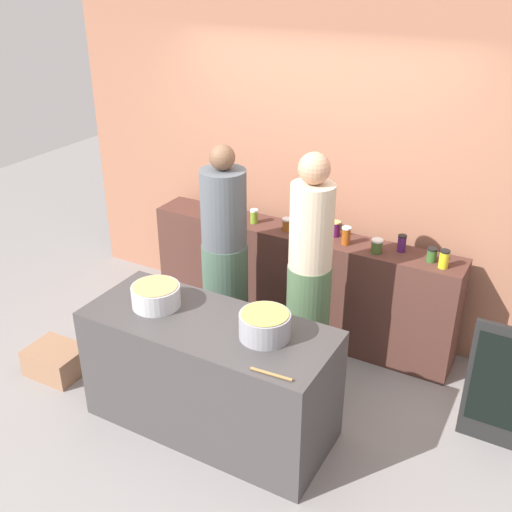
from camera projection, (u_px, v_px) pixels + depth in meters
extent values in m
plane|color=gray|center=(233.00, 398.00, 4.57)|extent=(12.00, 12.00, 0.00)
cube|color=#98624A|center=(321.00, 156.00, 5.03)|extent=(4.80, 0.12, 3.00)
cube|color=#4A2A23|center=(298.00, 282.00, 5.22)|extent=(2.70, 0.36, 0.95)
cube|color=#3D3A3A|center=(210.00, 375.00, 4.14)|extent=(1.70, 0.70, 0.85)
cylinder|color=maroon|center=(208.00, 207.00, 5.37)|extent=(0.08, 0.08, 0.09)
cylinder|color=black|center=(208.00, 202.00, 5.35)|extent=(0.08, 0.08, 0.01)
cylinder|color=olive|center=(221.00, 209.00, 5.28)|extent=(0.07, 0.07, 0.12)
cylinder|color=black|center=(220.00, 202.00, 5.25)|extent=(0.07, 0.07, 0.01)
cylinder|color=olive|center=(254.00, 217.00, 5.15)|extent=(0.06, 0.06, 0.11)
cylinder|color=silver|center=(254.00, 210.00, 5.12)|extent=(0.07, 0.07, 0.02)
cylinder|color=brown|center=(287.00, 225.00, 5.01)|extent=(0.09, 0.09, 0.09)
cylinder|color=silver|center=(288.00, 219.00, 4.98)|extent=(0.09, 0.09, 0.01)
cylinder|color=red|center=(308.00, 225.00, 5.01)|extent=(0.07, 0.07, 0.10)
cylinder|color=silver|center=(309.00, 218.00, 4.98)|extent=(0.08, 0.08, 0.01)
cylinder|color=brown|center=(314.00, 231.00, 4.88)|extent=(0.08, 0.08, 0.12)
cylinder|color=silver|center=(314.00, 223.00, 4.85)|extent=(0.09, 0.09, 0.01)
cylinder|color=#4A1142|center=(336.00, 229.00, 4.90)|extent=(0.07, 0.07, 0.12)
cylinder|color=#D6C666|center=(336.00, 222.00, 4.87)|extent=(0.08, 0.08, 0.01)
cylinder|color=#934415|center=(346.00, 236.00, 4.76)|extent=(0.07, 0.07, 0.13)
cylinder|color=silver|center=(347.00, 228.00, 4.73)|extent=(0.07, 0.07, 0.01)
cylinder|color=#3A5123|center=(377.00, 247.00, 4.63)|extent=(0.09, 0.09, 0.10)
cylinder|color=silver|center=(377.00, 240.00, 4.61)|extent=(0.09, 0.09, 0.01)
cylinder|color=#471B56|center=(402.00, 244.00, 4.65)|extent=(0.06, 0.06, 0.12)
cylinder|color=black|center=(403.00, 236.00, 4.62)|extent=(0.07, 0.07, 0.01)
cylinder|color=#2E5824|center=(432.00, 256.00, 4.50)|extent=(0.07, 0.07, 0.09)
cylinder|color=black|center=(433.00, 249.00, 4.48)|extent=(0.08, 0.08, 0.01)
cylinder|color=gold|center=(444.00, 260.00, 4.41)|extent=(0.07, 0.07, 0.13)
cylinder|color=black|center=(445.00, 251.00, 4.38)|extent=(0.07, 0.07, 0.01)
cylinder|color=#B7B7BC|center=(156.00, 296.00, 4.11)|extent=(0.33, 0.33, 0.15)
cylinder|color=tan|center=(155.00, 286.00, 4.08)|extent=(0.31, 0.31, 0.00)
cylinder|color=gray|center=(265.00, 325.00, 3.77)|extent=(0.33, 0.33, 0.16)
cylinder|color=#AF994A|center=(265.00, 314.00, 3.73)|extent=(0.30, 0.30, 0.00)
cylinder|color=#9E703D|center=(271.00, 374.00, 3.45)|extent=(0.26, 0.04, 0.02)
cylinder|color=#3F5847|center=(226.00, 299.00, 4.92)|extent=(0.37, 0.37, 0.98)
cylinder|color=#4B5157|center=(224.00, 208.00, 4.56)|extent=(0.35, 0.35, 0.60)
sphere|color=brown|center=(222.00, 157.00, 4.38)|extent=(0.19, 0.19, 0.19)
cylinder|color=#435E3E|center=(307.00, 326.00, 4.55)|extent=(0.32, 0.32, 1.01)
cylinder|color=#C7B194|center=(312.00, 226.00, 4.18)|extent=(0.31, 0.31, 0.62)
sphere|color=tan|center=(314.00, 168.00, 4.00)|extent=(0.22, 0.22, 0.22)
cube|color=#8F674B|center=(56.00, 361.00, 4.81)|extent=(0.44, 0.35, 0.22)
cube|color=black|center=(502.00, 388.00, 3.96)|extent=(0.47, 0.04, 0.92)
cube|color=black|center=(503.00, 384.00, 3.92)|extent=(0.40, 0.01, 0.70)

